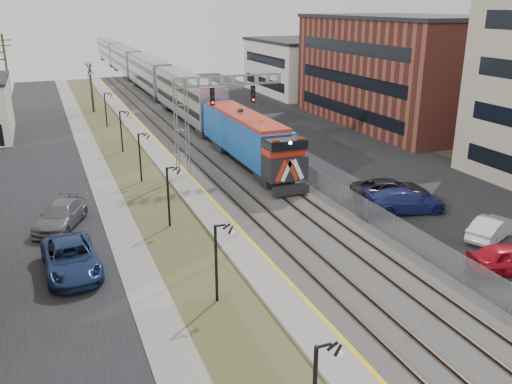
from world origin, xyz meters
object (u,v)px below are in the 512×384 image
train (145,73)px  signal_gantry (202,109)px  car_lot_a (511,259)px  car_lot_b (492,228)px

train → signal_gantry: 48.07m
train → car_lot_a: train is taller
train → car_lot_a: bearing=-85.1°
car_lot_b → train: bearing=-17.1°
train → signal_gantry: bearing=-95.1°
signal_gantry → car_lot_b: bearing=-56.7°
signal_gantry → car_lot_a: (10.30, -22.85, -4.81)m
signal_gantry → car_lot_b: (12.60, -19.15, -4.87)m
train → car_lot_b: (8.32, -66.95, -2.22)m
train → signal_gantry: size_ratio=12.07×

